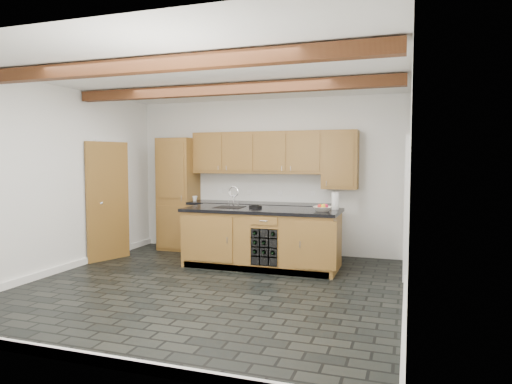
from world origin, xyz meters
TOP-DOWN VIEW (x-y plane):
  - ground at (0.00, 0.00)m, footprint 5.00×5.00m
  - room_shell at (-0.09, 0.53)m, footprint 5.01×5.00m
  - back_cabinetry at (-0.38, 2.24)m, footprint 3.65×0.62m
  - island at (0.31, 1.28)m, footprint 2.48×0.96m
  - faucet at (-0.25, 1.33)m, footprint 0.45×0.40m
  - kitchen_scale at (0.19, 1.31)m, footprint 0.21×0.17m
  - fruit_bowl at (1.28, 1.21)m, footprint 0.32×0.32m
  - fruit_cluster at (1.28, 1.21)m, footprint 0.16×0.17m
  - paper_towel at (1.42, 1.53)m, footprint 0.11×0.11m
  - mug at (-1.30, 2.17)m, footprint 0.12×0.12m

SIDE VIEW (x-z plane):
  - ground at x=0.00m, z-range 0.00..0.00m
  - island at x=0.31m, z-range 0.00..0.93m
  - kitchen_scale at x=0.19m, z-range 0.93..0.99m
  - faucet at x=-0.25m, z-range 0.79..1.14m
  - fruit_bowl at x=1.28m, z-range 0.93..1.00m
  - mug at x=-1.30m, z-range 0.93..1.02m
  - back_cabinetry at x=-0.38m, z-range -0.12..2.08m
  - fruit_cluster at x=1.28m, z-range 0.97..1.04m
  - paper_towel at x=1.42m, z-range 0.93..1.19m
  - room_shell at x=-0.09m, z-range -0.97..4.03m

